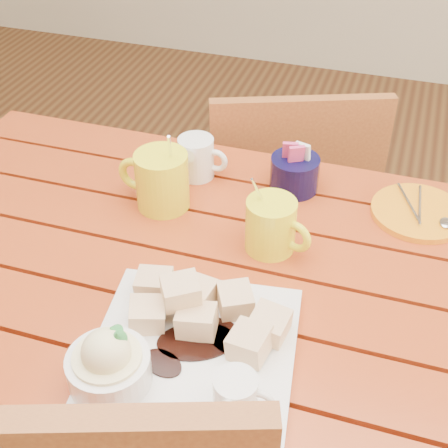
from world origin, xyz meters
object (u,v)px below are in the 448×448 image
(coffee_mug_left, at_px, (161,179))
(coffee_mug_right, at_px, (272,225))
(table, at_px, (209,333))
(orange_saucer, at_px, (419,212))
(chair_far, at_px, (286,210))
(dessert_plate, at_px, (174,347))

(coffee_mug_left, xyz_separation_m, coffee_mug_right, (0.21, -0.06, -0.01))
(table, xyz_separation_m, coffee_mug_left, (-0.15, 0.17, 0.16))
(table, xyz_separation_m, orange_saucer, (0.29, 0.28, 0.11))
(table, bearing_deg, coffee_mug_left, 130.10)
(orange_saucer, height_order, chair_far, chair_far)
(dessert_plate, bearing_deg, coffee_mug_right, 76.73)
(table, height_order, orange_saucer, orange_saucer)
(coffee_mug_left, bearing_deg, chair_far, 76.40)
(table, relative_size, dessert_plate, 3.97)
(orange_saucer, bearing_deg, coffee_mug_right, -144.01)
(coffee_mug_right, bearing_deg, coffee_mug_left, -175.07)
(table, xyz_separation_m, dessert_plate, (0.01, -0.15, 0.14))
(coffee_mug_left, relative_size, chair_far, 0.19)
(coffee_mug_left, relative_size, coffee_mug_right, 1.15)
(dessert_plate, bearing_deg, chair_far, 90.65)
(dessert_plate, distance_m, chair_far, 0.82)
(coffee_mug_right, relative_size, chair_far, 0.16)
(table, relative_size, coffee_mug_left, 7.74)
(coffee_mug_right, bearing_deg, orange_saucer, 55.72)
(coffee_mug_left, height_order, orange_saucer, coffee_mug_left)
(dessert_plate, height_order, coffee_mug_right, coffee_mug_right)
(table, bearing_deg, dessert_plate, -87.92)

